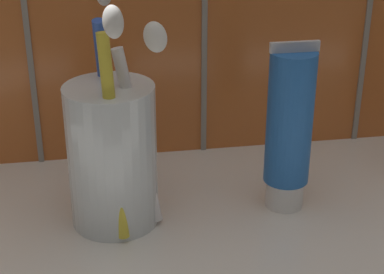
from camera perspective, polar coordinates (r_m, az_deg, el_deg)
The scene contains 3 objects.
sink_counter at distance 50.08cm, azimuth 2.37°, elevation -9.89°, with size 62.03×31.56×2.00cm, color silver.
toothbrush_cup at distance 49.14cm, azimuth -7.04°, elevation -1.24°, with size 8.03×11.25×18.20cm.
toothpaste_tube at distance 50.98cm, azimuth 8.62°, elevation 0.75°, with size 3.82×3.64×14.00cm.
Camera 1 is at (-8.65, -40.10, 29.73)cm, focal length 60.00 mm.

